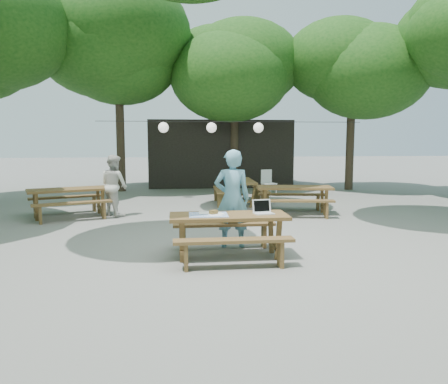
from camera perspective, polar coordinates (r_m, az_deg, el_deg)
ground at (r=9.09m, az=2.97°, el=-5.94°), size 80.00×80.00×0.00m
pavilion at (r=19.35m, az=-0.71°, el=5.11°), size 6.00×3.00×2.80m
main_picnic_table at (r=7.49m, az=0.62°, el=-5.68°), size 2.00×1.58×0.75m
picnic_table_nw at (r=12.02m, az=-19.58°, el=-1.28°), size 2.33×2.14×0.75m
picnic_table_ne at (r=11.96m, az=9.15°, el=-1.00°), size 2.13×1.87×0.75m
picnic_table_far_e at (r=13.66m, az=2.13°, el=0.07°), size 1.63×2.02×0.75m
woman at (r=8.15m, az=1.07°, el=-0.87°), size 0.69×0.47×1.83m
second_person at (r=11.87m, az=-14.15°, el=0.85°), size 0.98×0.99×1.61m
plastic_chair at (r=16.06m, az=5.86°, el=0.61°), size 0.56×0.56×0.90m
laptop at (r=7.53m, az=5.09°, el=-2.36°), size 0.37×0.31×0.24m
tabletop_clutter at (r=7.40m, az=-1.89°, el=-2.90°), size 0.66×0.58×0.08m
paper_lanterns at (r=14.80m, az=-1.59°, el=8.43°), size 9.00×0.34×0.38m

